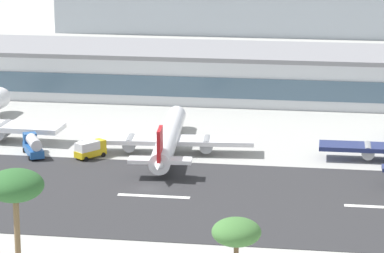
{
  "coord_description": "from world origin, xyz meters",
  "views": [
    {
      "loc": [
        31.05,
        -153.62,
        49.65
      ],
      "look_at": [
        4.34,
        20.41,
        5.94
      ],
      "focal_mm": 91.4,
      "sensor_mm": 36.0,
      "label": 1
    }
  ],
  "objects_px": {
    "service_fuel_truck_0": "(33,145)",
    "palm_tree_2": "(236,234)",
    "terminal_building": "(202,72)",
    "airliner_red_tail_gate_1": "(168,140)",
    "palm_tree_3": "(15,188)",
    "service_box_truck_1": "(90,149)"
  },
  "relations": [
    {
      "from": "service_fuel_truck_0",
      "to": "palm_tree_2",
      "type": "relative_size",
      "value": 0.67
    },
    {
      "from": "airliner_red_tail_gate_1",
      "to": "service_fuel_truck_0",
      "type": "xyz_separation_m",
      "value": [
        -24.92,
        -4.85,
        -0.84
      ]
    },
    {
      "from": "service_fuel_truck_0",
      "to": "palm_tree_2",
      "type": "height_order",
      "value": "palm_tree_2"
    },
    {
      "from": "palm_tree_3",
      "to": "service_fuel_truck_0",
      "type": "bearing_deg",
      "value": 106.26
    },
    {
      "from": "palm_tree_2",
      "to": "palm_tree_3",
      "type": "height_order",
      "value": "palm_tree_3"
    },
    {
      "from": "service_fuel_truck_0",
      "to": "service_box_truck_1",
      "type": "height_order",
      "value": "service_fuel_truck_0"
    },
    {
      "from": "airliner_red_tail_gate_1",
      "to": "service_fuel_truck_0",
      "type": "height_order",
      "value": "airliner_red_tail_gate_1"
    },
    {
      "from": "terminal_building",
      "to": "service_fuel_truck_0",
      "type": "distance_m",
      "value": 63.71
    },
    {
      "from": "airliner_red_tail_gate_1",
      "to": "palm_tree_3",
      "type": "relative_size",
      "value": 2.61
    },
    {
      "from": "airliner_red_tail_gate_1",
      "to": "palm_tree_2",
      "type": "xyz_separation_m",
      "value": [
        20.64,
        -71.57,
        8.39
      ]
    },
    {
      "from": "service_fuel_truck_0",
      "to": "palm_tree_3",
      "type": "distance_m",
      "value": 66.64
    },
    {
      "from": "terminal_building",
      "to": "palm_tree_3",
      "type": "distance_m",
      "value": 122.37
    },
    {
      "from": "terminal_building",
      "to": "palm_tree_2",
      "type": "distance_m",
      "value": 127.81
    },
    {
      "from": "terminal_building",
      "to": "service_fuel_truck_0",
      "type": "xyz_separation_m",
      "value": [
        -23.6,
        -59.07,
        -3.7
      ]
    },
    {
      "from": "airliner_red_tail_gate_1",
      "to": "palm_tree_2",
      "type": "relative_size",
      "value": 3.3
    },
    {
      "from": "service_fuel_truck_0",
      "to": "palm_tree_2",
      "type": "distance_m",
      "value": 81.32
    },
    {
      "from": "service_box_truck_1",
      "to": "palm_tree_3",
      "type": "relative_size",
      "value": 0.38
    },
    {
      "from": "airliner_red_tail_gate_1",
      "to": "service_box_truck_1",
      "type": "xyz_separation_m",
      "value": [
        -13.87,
        -4.74,
        -1.08
      ]
    },
    {
      "from": "service_box_truck_1",
      "to": "palm_tree_2",
      "type": "bearing_deg",
      "value": -116.72
    },
    {
      "from": "service_fuel_truck_0",
      "to": "palm_tree_2",
      "type": "xyz_separation_m",
      "value": [
        45.56,
        -66.72,
        9.23
      ]
    },
    {
      "from": "terminal_building",
      "to": "airliner_red_tail_gate_1",
      "type": "height_order",
      "value": "terminal_building"
    },
    {
      "from": "airliner_red_tail_gate_1",
      "to": "service_fuel_truck_0",
      "type": "distance_m",
      "value": 25.4
    }
  ]
}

